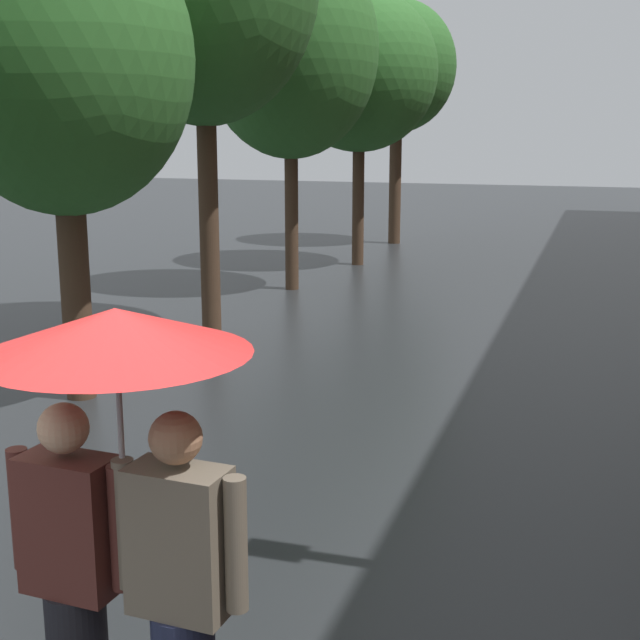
# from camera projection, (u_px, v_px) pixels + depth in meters

# --- Properties ---
(street_tree_1) EXTENTS (2.51, 2.51, 4.83)m
(street_tree_1) POSITION_uv_depth(u_px,v_px,m) (62.00, 60.00, 8.32)
(street_tree_1) COLOR #473323
(street_tree_1) RESTS_ON ground
(street_tree_3) EXTENTS (2.85, 2.85, 5.67)m
(street_tree_3) POSITION_uv_depth(u_px,v_px,m) (290.00, 50.00, 14.16)
(street_tree_3) COLOR #473323
(street_tree_3) RESTS_ON ground
(street_tree_4) EXTENTS (3.01, 3.01, 5.27)m
(street_tree_4) POSITION_uv_depth(u_px,v_px,m) (359.00, 72.00, 16.85)
(street_tree_4) COLOR #473323
(street_tree_4) RESTS_ON ground
(street_tree_5) EXTENTS (2.68, 2.68, 5.52)m
(street_tree_5) POSITION_uv_depth(u_px,v_px,m) (397.00, 68.00, 20.01)
(street_tree_5) COLOR #473323
(street_tree_5) RESTS_ON ground
(couple_under_umbrella) EXTENTS (1.11, 1.07, 2.03)m
(couple_under_umbrella) POSITION_uv_depth(u_px,v_px,m) (122.00, 479.00, 3.53)
(couple_under_umbrella) COLOR black
(couple_under_umbrella) RESTS_ON ground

